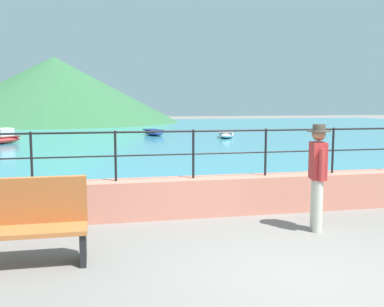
{
  "coord_description": "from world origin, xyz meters",
  "views": [
    {
      "loc": [
        -2.48,
        -4.72,
        2.1
      ],
      "look_at": [
        -0.62,
        3.7,
        1.1
      ],
      "focal_mm": 41.53,
      "sensor_mm": 36.0,
      "label": 1
    }
  ],
  "objects_px": {
    "bench_main": "(20,222)",
    "boat_2": "(226,134)",
    "person_walking": "(318,172)",
    "boat_3": "(153,132)",
    "boat_1": "(0,138)"
  },
  "relations": [
    {
      "from": "bench_main",
      "to": "boat_2",
      "type": "bearing_deg",
      "value": 65.72
    },
    {
      "from": "bench_main",
      "to": "person_walking",
      "type": "xyz_separation_m",
      "value": [
        4.49,
        0.57,
        0.42
      ]
    },
    {
      "from": "bench_main",
      "to": "boat_3",
      "type": "bearing_deg",
      "value": 77.98
    },
    {
      "from": "bench_main",
      "to": "boat_1",
      "type": "xyz_separation_m",
      "value": [
        -3.56,
        17.31,
        -0.23
      ]
    },
    {
      "from": "person_walking",
      "to": "boat_2",
      "type": "xyz_separation_m",
      "value": [
        3.92,
        18.07,
        -0.72
      ]
    },
    {
      "from": "boat_1",
      "to": "boat_3",
      "type": "xyz_separation_m",
      "value": [
        8.09,
        3.96,
        -0.07
      ]
    },
    {
      "from": "bench_main",
      "to": "boat_3",
      "type": "distance_m",
      "value": 21.75
    },
    {
      "from": "boat_1",
      "to": "boat_2",
      "type": "bearing_deg",
      "value": 6.33
    },
    {
      "from": "bench_main",
      "to": "boat_2",
      "type": "xyz_separation_m",
      "value": [
        8.41,
        18.64,
        -0.3
      ]
    },
    {
      "from": "person_walking",
      "to": "boat_3",
      "type": "bearing_deg",
      "value": 89.88
    },
    {
      "from": "boat_3",
      "to": "boat_2",
      "type": "bearing_deg",
      "value": -34.23
    },
    {
      "from": "bench_main",
      "to": "boat_2",
      "type": "distance_m",
      "value": 20.45
    },
    {
      "from": "boat_2",
      "to": "boat_3",
      "type": "height_order",
      "value": "same"
    },
    {
      "from": "boat_2",
      "to": "person_walking",
      "type": "bearing_deg",
      "value": -102.23
    },
    {
      "from": "bench_main",
      "to": "boat_3",
      "type": "relative_size",
      "value": 0.7
    }
  ]
}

